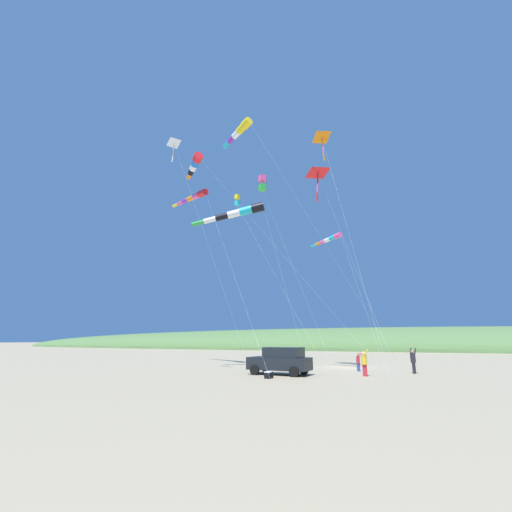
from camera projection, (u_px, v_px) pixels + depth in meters
ground_plane at (346, 367)px, 29.66m from camera, size 600.00×600.00×0.00m
dune_ridge_grassy at (381, 350)px, 78.90m from camera, size 28.00×240.00×10.36m
parked_car at (280, 360)px, 23.64m from camera, size 2.36×4.44×1.85m
cooler_box at (269, 375)px, 21.34m from camera, size 0.62×0.42×0.42m
person_adult_flyer at (413, 359)px, 24.47m from camera, size 0.61×0.51×1.79m
person_child_green_jacket at (364, 361)px, 22.67m from camera, size 0.42×0.54×1.75m
person_child_grey_jacket at (358, 361)px, 26.22m from camera, size 0.48×0.48×1.35m
kite_box_teal_far_right at (262, 183)px, 39.29m from camera, size 3.74×8.22×20.98m
kite_box_striped_overhead at (237, 200)px, 42.43m from camera, size 7.06×11.88×20.09m
kite_windsock_rainbow_low_near at (195, 164)px, 32.95m from camera, size 5.58×17.19×19.77m
kite_delta_checkered_midright at (322, 138)px, 29.44m from camera, size 4.73×4.90×19.89m
kite_windsock_red_high_left at (240, 131)px, 31.40m from camera, size 6.64×14.24×21.98m
kite_delta_black_fish_shape at (318, 173)px, 31.45m from camera, size 3.05×6.53×17.85m
kite_windsock_small_distant at (329, 239)px, 29.26m from camera, size 2.41×5.71×11.10m
kite_windsock_purple_drifting at (238, 213)px, 30.40m from camera, size 2.47×9.90×14.40m
kite_delta_blue_topmost at (175, 145)px, 27.33m from camera, size 5.10×5.39×18.10m
kite_windsock_green_low_center at (193, 198)px, 35.24m from camera, size 9.71×15.26×17.27m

